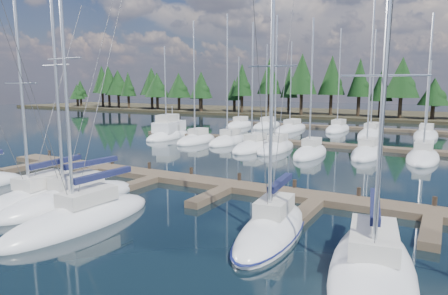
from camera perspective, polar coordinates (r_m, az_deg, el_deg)
The scene contains 12 objects.
ground at distance 37.74m, azimuth 9.86°, elevation -1.80°, with size 260.00×260.00×0.00m, color black.
far_shore at distance 96.02m, azimuth 22.03°, elevation 4.27°, with size 220.00×30.00×0.60m, color #302B1B.
main_dock at distance 26.38m, azimuth 0.56°, elevation -5.83°, with size 44.00×6.13×0.90m.
back_docks at distance 56.35m, azimuth 16.58°, elevation 1.66°, with size 50.00×21.80×0.40m.
front_sailboat_1 at distance 26.01m, azimuth -25.12°, elevation -6.75°, with size 3.81×9.89×12.75m.
front_sailboat_2 at distance 25.18m, azimuth -20.94°, elevation -6.94°, with size 3.63×9.18×14.53m.
front_sailboat_3 at distance 21.51m, azimuth -19.62°, elevation -9.52°, with size 2.96×8.96×14.76m.
front_sailboat_4 at distance 18.95m, azimuth 6.84°, elevation -11.56°, with size 3.26×8.21×14.00m.
front_sailboat_5 at distance 15.96m, azimuth 20.41°, elevation -16.24°, with size 4.63×10.66×13.09m.
back_sailboat_rows at distance 52.25m, azimuth 15.83°, elevation 1.23°, with size 46.00×32.19×16.07m.
motor_yacht_left at distance 54.26m, azimuth -7.81°, elevation 2.05°, with size 5.41×10.57×5.06m.
tree_line at distance 86.06m, azimuth 21.29°, elevation 8.63°, with size 184.50×11.75×13.40m.
Camera 1 is at (12.30, -5.00, 6.89)m, focal length 32.00 mm.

